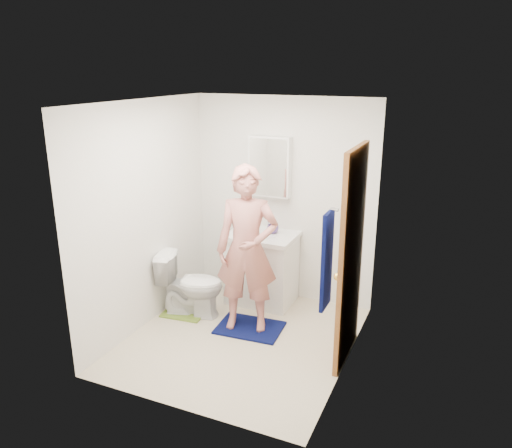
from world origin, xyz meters
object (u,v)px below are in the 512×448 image
(medicine_cabinet, at_px, (270,167))
(towel, at_px, (327,261))
(vanity_cabinet, at_px, (262,270))
(toilet, at_px, (191,284))
(man, at_px, (247,250))
(soap_dispenser, at_px, (239,225))
(toothbrush_cup, at_px, (273,229))

(medicine_cabinet, relative_size, towel, 0.87)
(vanity_cabinet, height_order, medicine_cabinet, medicine_cabinet)
(medicine_cabinet, xyz_separation_m, towel, (1.18, -1.71, -0.35))
(toilet, bearing_deg, man, -107.74)
(medicine_cabinet, bearing_deg, toilet, -124.94)
(toilet, height_order, soap_dispenser, soap_dispenser)
(vanity_cabinet, height_order, towel, towel)
(toilet, xyz_separation_m, soap_dispenser, (0.33, 0.60, 0.57))
(toothbrush_cup, bearing_deg, toilet, -135.40)
(man, bearing_deg, medicine_cabinet, 81.24)
(soap_dispenser, xyz_separation_m, toothbrush_cup, (0.38, 0.10, -0.03))
(towel, bearing_deg, toilet, 154.41)
(toilet, bearing_deg, toothbrush_cup, -60.14)
(man, bearing_deg, toothbrush_cup, 74.43)
(vanity_cabinet, xyz_separation_m, toilet, (-0.60, -0.63, -0.03))
(soap_dispenser, bearing_deg, toilet, -118.58)
(medicine_cabinet, distance_m, toothbrush_cup, 0.72)
(medicine_cabinet, height_order, toilet, medicine_cabinet)
(vanity_cabinet, bearing_deg, toothbrush_cup, 31.01)
(vanity_cabinet, bearing_deg, towel, -51.53)
(medicine_cabinet, xyz_separation_m, toothbrush_cup, (0.11, -0.16, -0.70))
(vanity_cabinet, height_order, toilet, vanity_cabinet)
(vanity_cabinet, relative_size, towel, 1.00)
(medicine_cabinet, height_order, towel, medicine_cabinet)
(medicine_cabinet, height_order, man, medicine_cabinet)
(toilet, distance_m, man, 0.90)
(toilet, bearing_deg, towel, -130.33)
(toothbrush_cup, distance_m, man, 0.74)
(soap_dispenser, bearing_deg, man, -58.41)
(soap_dispenser, bearing_deg, vanity_cabinet, 7.33)
(soap_dispenser, distance_m, man, 0.75)
(toothbrush_cup, bearing_deg, medicine_cabinet, 124.28)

